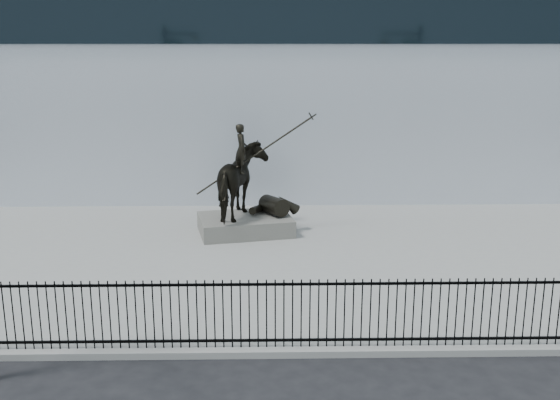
{
  "coord_description": "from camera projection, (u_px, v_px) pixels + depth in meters",
  "views": [
    {
      "loc": [
        -1.42,
        -11.33,
        6.51
      ],
      "look_at": [
        -1.09,
        6.0,
        2.13
      ],
      "focal_mm": 42.0,
      "sensor_mm": 36.0,
      "label": 1
    }
  ],
  "objects": [
    {
      "name": "ground",
      "position": [
        342.0,
        383.0,
        12.6
      ],
      "size": [
        120.0,
        120.0,
        0.0
      ],
      "primitive_type": "plane",
      "color": "black",
      "rests_on": "ground"
    },
    {
      "name": "plaza",
      "position": [
        316.0,
        259.0,
        19.37
      ],
      "size": [
        30.0,
        12.0,
        0.15
      ],
      "primitive_type": "cube",
      "color": "gray",
      "rests_on": "ground"
    },
    {
      "name": "building",
      "position": [
        297.0,
        79.0,
        30.89
      ],
      "size": [
        44.0,
        14.0,
        9.0
      ],
      "primitive_type": "cube",
      "color": "white",
      "rests_on": "ground"
    },
    {
      "name": "picket_fence",
      "position": [
        337.0,
        313.0,
        13.59
      ],
      "size": [
        22.1,
        0.1,
        1.5
      ],
      "color": "black",
      "rests_on": "plaza"
    },
    {
      "name": "statue_plinth",
      "position": [
        245.0,
        225.0,
        21.61
      ],
      "size": [
        3.32,
        2.6,
        0.56
      ],
      "primitive_type": "cube",
      "rotation": [
        0.0,
        0.0,
        0.2
      ],
      "color": "#5D5C55",
      "rests_on": "plaza"
    },
    {
      "name": "equestrian_statue",
      "position": [
        246.0,
        182.0,
        21.27
      ],
      "size": [
        3.74,
        2.71,
        3.22
      ],
      "rotation": [
        0.0,
        0.0,
        0.2
      ],
      "color": "black",
      "rests_on": "statue_plinth"
    }
  ]
}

